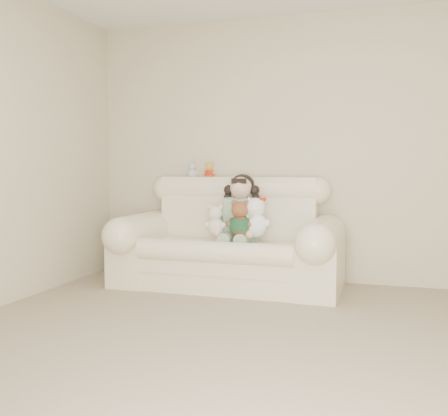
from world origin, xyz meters
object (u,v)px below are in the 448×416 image
at_px(brown_teddy, 240,215).
at_px(cream_teddy, 216,217).
at_px(white_cat, 256,213).
at_px(sofa, 227,232).
at_px(seated_child, 241,207).

relative_size(brown_teddy, cream_teddy, 1.16).
bearing_deg(brown_teddy, cream_teddy, -169.47).
xyz_separation_m(brown_teddy, white_cat, (0.13, 0.04, 0.02)).
height_order(sofa, brown_teddy, sofa).
bearing_deg(brown_teddy, seated_child, 114.66).
xyz_separation_m(seated_child, white_cat, (0.19, -0.18, -0.03)).
bearing_deg(sofa, seated_child, 35.33).
xyz_separation_m(sofa, white_cat, (0.30, -0.10, 0.20)).
bearing_deg(seated_child, cream_teddy, -128.46).
bearing_deg(sofa, brown_teddy, -40.73).
relative_size(white_cat, cream_teddy, 1.28).
xyz_separation_m(seated_child, cream_teddy, (-0.18, -0.23, -0.08)).
bearing_deg(cream_teddy, white_cat, 29.95).
distance_m(white_cat, cream_teddy, 0.37).
relative_size(brown_teddy, white_cat, 0.91).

